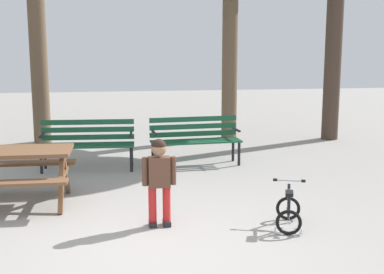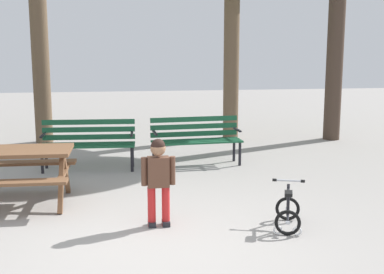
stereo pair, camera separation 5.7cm
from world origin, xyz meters
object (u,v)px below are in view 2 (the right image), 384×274
Objects in this scene: park_bench_far_left at (88,140)px; park_bench_left at (196,137)px; picnic_table at (3,162)px; child_standing at (158,175)px; kids_bicycle at (288,212)px.

park_bench_far_left and park_bench_left have the same top height.
park_bench_left is (2.90, 1.99, -0.08)m from picnic_table.
park_bench_left is 1.53× the size of child_standing.
picnic_table is at bearing -145.60° from park_bench_left.
child_standing is at bearing -71.97° from park_bench_far_left.
child_standing is (-0.90, -3.10, 0.12)m from park_bench_left.
picnic_table is 2.16m from park_bench_far_left.
park_bench_far_left is at bearing 127.13° from kids_bicycle.
park_bench_far_left is at bearing -177.57° from park_bench_left.
child_standing reaches higher than park_bench_left.
child_standing is 1.60m from kids_bicycle.
park_bench_left is at bearing 100.25° from kids_bicycle.
kids_bicycle is (1.51, -0.28, -0.43)m from child_standing.
park_bench_far_left is at bearing 108.03° from child_standing.
child_standing is at bearing -29.14° from picnic_table.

